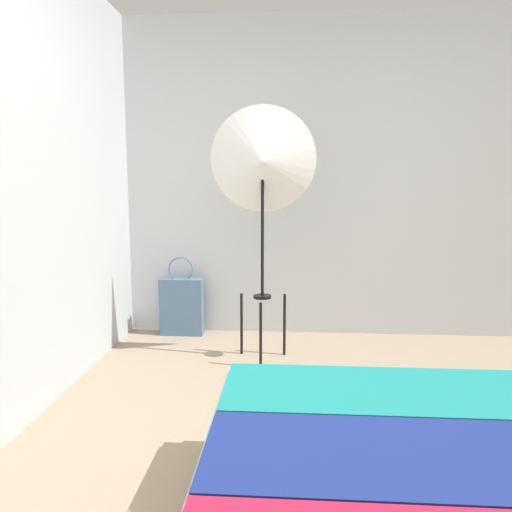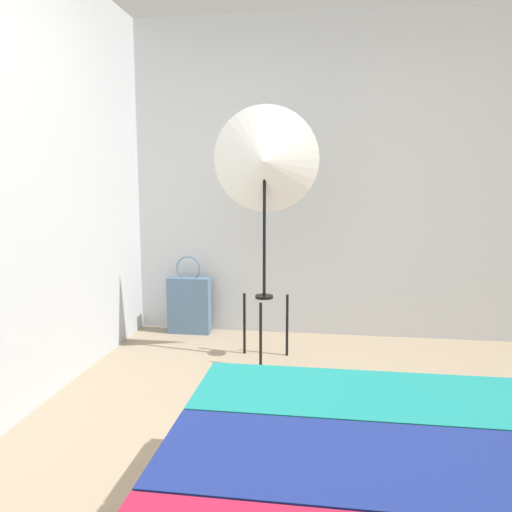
# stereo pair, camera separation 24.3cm
# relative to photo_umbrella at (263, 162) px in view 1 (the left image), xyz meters

# --- Properties ---
(ground_plane) EXTENTS (14.00, 14.00, 0.00)m
(ground_plane) POSITION_rel_photo_umbrella_xyz_m (0.45, -1.54, -1.41)
(ground_plane) COLOR gray
(wall_back) EXTENTS (8.00, 0.05, 2.60)m
(wall_back) POSITION_rel_photo_umbrella_xyz_m (0.45, 0.69, -0.11)
(wall_back) COLOR #B7BCC1
(wall_back) RESTS_ON ground_plane
(wall_side_left) EXTENTS (0.05, 8.00, 2.60)m
(wall_side_left) POSITION_rel_photo_umbrella_xyz_m (-1.20, -0.54, -0.11)
(wall_side_left) COLOR #B7BCC1
(wall_side_left) RESTS_ON ground_plane
(photo_umbrella) EXTENTS (0.75, 0.32, 1.80)m
(photo_umbrella) POSITION_rel_photo_umbrella_xyz_m (0.00, 0.00, 0.00)
(photo_umbrella) COLOR black
(photo_umbrella) RESTS_ON ground_plane
(tote_bag) EXTENTS (0.36, 0.11, 0.66)m
(tote_bag) POSITION_rel_photo_umbrella_xyz_m (-0.71, 0.53, -1.16)
(tote_bag) COLOR slate
(tote_bag) RESTS_ON ground_plane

